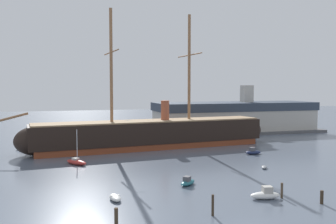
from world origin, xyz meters
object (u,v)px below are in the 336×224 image
at_px(tall_ship, 152,134).
at_px(mooring_piling_nearest, 213,205).
at_px(motorboat_alongside_stern, 253,152).
at_px(dinghy_far_right, 254,142).
at_px(mooring_piling_midwater, 322,197).
at_px(sailboat_alongside_bow, 76,162).
at_px(dinghy_foreground_left, 115,198).
at_px(dinghy_mid_right, 264,167).
at_px(motorboat_far_left, 22,148).
at_px(seagull_in_flight, 128,120).
at_px(mooring_piling_left_pair, 282,190).
at_px(motorboat_near_centre, 188,182).
at_px(dockside_warehouse_right, 235,117).
at_px(motorboat_foreground_right, 266,194).
at_px(mooring_piling_right_pair, 116,216).

height_order(tall_ship, mooring_piling_nearest, tall_ship).
bearing_deg(motorboat_alongside_stern, dinghy_far_right, 58.75).
xyz_separation_m(motorboat_alongside_stern, mooring_piling_midwater, (-9.05, -31.86, 0.31)).
bearing_deg(sailboat_alongside_bow, tall_ship, 37.87).
xyz_separation_m(dinghy_foreground_left, dinghy_mid_right, (27.83, 10.34, -0.11)).
xyz_separation_m(motorboat_far_left, seagull_in_flight, (19.21, -26.97, 8.15)).
relative_size(mooring_piling_nearest, seagull_in_flight, 1.93).
bearing_deg(dinghy_far_right, mooring_piling_left_pair, -116.22).
xyz_separation_m(motorboat_far_left, mooring_piling_nearest, (24.05, -51.68, 0.73)).
height_order(sailboat_alongside_bow, motorboat_alongside_stern, sailboat_alongside_bow).
height_order(motorboat_near_centre, seagull_in_flight, seagull_in_flight).
xyz_separation_m(sailboat_alongside_bow, dockside_warehouse_right, (51.04, 36.02, 4.19)).
height_order(tall_ship, dockside_warehouse_right, tall_ship).
distance_m(dinghy_foreground_left, mooring_piling_nearest, 12.91).
xyz_separation_m(mooring_piling_left_pair, dockside_warehouse_right, (26.76, 64.57, 3.75)).
distance_m(dinghy_mid_right, dinghy_far_right, 30.53).
relative_size(motorboat_far_left, dinghy_far_right, 1.67).
height_order(mooring_piling_nearest, mooring_piling_left_pair, mooring_piling_nearest).
height_order(motorboat_near_centre, mooring_piling_left_pair, mooring_piling_left_pair).
bearing_deg(mooring_piling_left_pair, motorboat_alongside_stern, 66.53).
height_order(motorboat_near_centre, dockside_warehouse_right, dockside_warehouse_right).
height_order(dinghy_foreground_left, dockside_warehouse_right, dockside_warehouse_right).
bearing_deg(mooring_piling_midwater, motorboat_near_centre, 134.90).
distance_m(motorboat_near_centre, seagull_in_flight, 15.92).
relative_size(motorboat_far_left, dockside_warehouse_right, 0.06).
xyz_separation_m(motorboat_foreground_right, dockside_warehouse_right, (28.96, 64.28, 4.17)).
bearing_deg(mooring_piling_left_pair, mooring_piling_midwater, -46.52).
height_order(tall_ship, mooring_piling_midwater, tall_ship).
xyz_separation_m(motorboat_near_centre, mooring_piling_nearest, (-1.68, -12.69, 0.72)).
xyz_separation_m(sailboat_alongside_bow, mooring_piling_left_pair, (24.27, -28.55, 0.45)).
xyz_separation_m(tall_ship, dinghy_foreground_left, (-14.43, -37.23, -3.05)).
bearing_deg(tall_ship, sailboat_alongside_bow, -142.13).
relative_size(motorboat_near_centre, dockside_warehouse_right, 0.06).
xyz_separation_m(sailboat_alongside_bow, seagull_in_flight, (8.27, -7.18, 8.06)).
relative_size(tall_ship, dockside_warehouse_right, 1.19).
relative_size(dinghy_foreground_left, motorboat_foreground_right, 0.74).
relative_size(sailboat_alongside_bow, dinghy_far_right, 3.26).
xyz_separation_m(motorboat_near_centre, seagull_in_flight, (-6.52, 12.03, 8.14)).
bearing_deg(tall_ship, motorboat_alongside_stern, -37.35).
bearing_deg(dinghy_mid_right, dockside_warehouse_right, 68.15).
bearing_deg(dinghy_mid_right, mooring_piling_midwater, -101.43).
relative_size(motorboat_foreground_right, dockside_warehouse_right, 0.07).
height_order(mooring_piling_midwater, seagull_in_flight, seagull_in_flight).
bearing_deg(motorboat_near_centre, dinghy_far_right, 47.62).
height_order(motorboat_foreground_right, dinghy_mid_right, motorboat_foreground_right).
relative_size(dinghy_far_right, seagull_in_flight, 1.62).
distance_m(tall_ship, dinghy_foreground_left, 40.05).
bearing_deg(mooring_piling_left_pair, mooring_piling_nearest, -163.31).
bearing_deg(mooring_piling_midwater, dinghy_foreground_left, 159.83).
relative_size(mooring_piling_nearest, mooring_piling_right_pair, 1.33).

